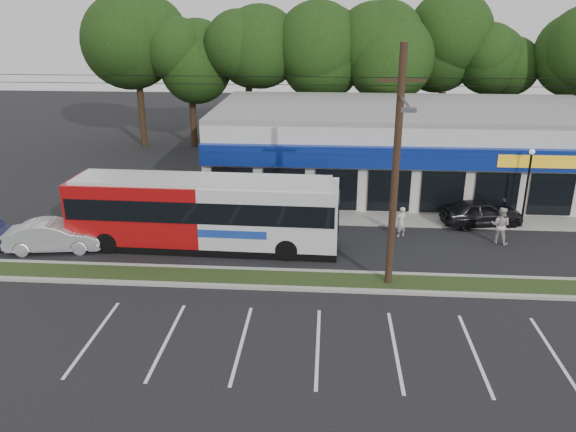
% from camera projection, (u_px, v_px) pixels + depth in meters
% --- Properties ---
extents(ground, '(120.00, 120.00, 0.00)m').
position_uv_depth(ground, '(318.00, 293.00, 23.44)').
color(ground, black).
rests_on(ground, ground).
extents(grass_strip, '(40.00, 1.60, 0.12)m').
position_uv_depth(grass_strip, '(318.00, 281.00, 24.35)').
color(grass_strip, '#1F3214').
rests_on(grass_strip, ground).
extents(curb_south, '(40.00, 0.25, 0.14)m').
position_uv_depth(curb_south, '(318.00, 289.00, 23.55)').
color(curb_south, '#9E9E93').
rests_on(curb_south, ground).
extents(curb_north, '(40.00, 0.25, 0.14)m').
position_uv_depth(curb_north, '(319.00, 272.00, 25.14)').
color(curb_north, '#9E9E93').
rests_on(curb_north, ground).
extents(sidewalk, '(32.00, 2.20, 0.10)m').
position_uv_depth(sidewalk, '(411.00, 219.00, 31.50)').
color(sidewalk, '#9E9E93').
rests_on(sidewalk, ground).
extents(strip_mall, '(25.00, 12.55, 5.30)m').
position_uv_depth(strip_mall, '(407.00, 146.00, 37.04)').
color(strip_mall, beige).
rests_on(strip_mall, ground).
extents(utility_pole, '(50.00, 2.77, 10.00)m').
position_uv_depth(utility_pole, '(392.00, 163.00, 22.24)').
color(utility_pole, black).
rests_on(utility_pole, ground).
extents(lamp_post, '(0.30, 0.30, 4.25)m').
position_uv_depth(lamp_post, '(528.00, 178.00, 29.99)').
color(lamp_post, black).
rests_on(lamp_post, ground).
extents(tree_line, '(46.76, 6.76, 11.83)m').
position_uv_depth(tree_line, '(378.00, 46.00, 44.60)').
color(tree_line, black).
rests_on(tree_line, ground).
extents(metrobus, '(13.17, 3.09, 3.52)m').
position_uv_depth(metrobus, '(204.00, 211.00, 27.40)').
color(metrobus, '#A10C0E').
rests_on(metrobus, ground).
extents(car_dark, '(4.59, 2.52, 1.48)m').
position_uv_depth(car_dark, '(482.00, 213.00, 30.53)').
color(car_dark, black).
rests_on(car_dark, ground).
extents(car_silver, '(4.77, 2.28, 1.51)m').
position_uv_depth(car_silver, '(55.00, 236.00, 27.35)').
color(car_silver, '#ACADB4').
rests_on(car_silver, ground).
extents(pedestrian_a, '(0.71, 0.64, 1.62)m').
position_uv_depth(pedestrian_a, '(401.00, 222.00, 29.00)').
color(pedestrian_a, beige).
rests_on(pedestrian_a, ground).
extents(pedestrian_b, '(1.16, 1.07, 1.92)m').
position_uv_depth(pedestrian_b, '(500.00, 225.00, 28.10)').
color(pedestrian_b, beige).
rests_on(pedestrian_b, ground).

